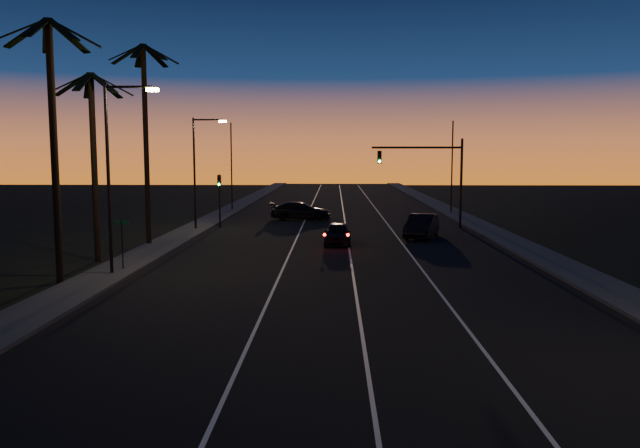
{
  "coord_description": "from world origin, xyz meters",
  "views": [
    {
      "loc": [
        -0.39,
        -8.99,
        5.74
      ],
      "look_at": [
        -1.06,
        19.22,
        2.6
      ],
      "focal_mm": 35.0,
      "sensor_mm": 36.0,
      "label": 1
    }
  ],
  "objects_px": {
    "lead_car": "(338,233)",
    "cross_car": "(301,211)",
    "right_car": "(422,226)",
    "signal_mast": "(431,167)"
  },
  "relations": [
    {
      "from": "signal_mast",
      "to": "cross_car",
      "type": "relative_size",
      "value": 1.31
    },
    {
      "from": "right_car",
      "to": "cross_car",
      "type": "height_order",
      "value": "right_car"
    },
    {
      "from": "signal_mast",
      "to": "cross_car",
      "type": "height_order",
      "value": "signal_mast"
    },
    {
      "from": "lead_car",
      "to": "signal_mast",
      "type": "bearing_deg",
      "value": 51.64
    },
    {
      "from": "lead_car",
      "to": "right_car",
      "type": "distance_m",
      "value": 6.71
    },
    {
      "from": "lead_car",
      "to": "cross_car",
      "type": "distance_m",
      "value": 15.62
    },
    {
      "from": "lead_car",
      "to": "cross_car",
      "type": "relative_size",
      "value": 0.86
    },
    {
      "from": "signal_mast",
      "to": "cross_car",
      "type": "xyz_separation_m",
      "value": [
        -10.55,
        6.02,
        -3.99
      ]
    },
    {
      "from": "signal_mast",
      "to": "right_car",
      "type": "distance_m",
      "value": 7.33
    },
    {
      "from": "right_car",
      "to": "cross_car",
      "type": "relative_size",
      "value": 0.97
    }
  ]
}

